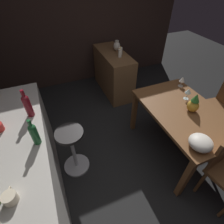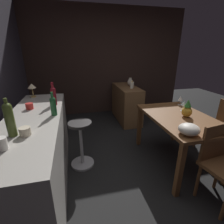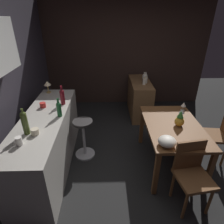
# 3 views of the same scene
# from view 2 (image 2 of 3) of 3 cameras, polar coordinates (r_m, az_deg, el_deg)

# --- Properties ---
(ground_plane) EXTENTS (9.00, 9.00, 0.00)m
(ground_plane) POSITION_cam_2_polar(r_m,az_deg,el_deg) (2.58, 13.47, -18.54)
(ground_plane) COLOR black
(wall_side_right) EXTENTS (0.10, 4.40, 2.60)m
(wall_side_right) POSITION_cam_2_polar(r_m,az_deg,el_deg) (4.37, -4.26, 16.53)
(wall_side_right) COLOR #33231E
(wall_side_right) RESTS_ON ground_plane
(dining_table) EXTENTS (1.26, 0.80, 0.74)m
(dining_table) POSITION_cam_2_polar(r_m,az_deg,el_deg) (2.52, 22.34, -3.36)
(dining_table) COLOR brown
(dining_table) RESTS_ON ground_plane
(kitchen_counter) EXTENTS (2.10, 0.60, 0.90)m
(kitchen_counter) POSITION_cam_2_polar(r_m,az_deg,el_deg) (2.24, -24.07, -12.35)
(kitchen_counter) COLOR #B2ADA3
(kitchen_counter) RESTS_ON ground_plane
(sideboard_cabinet) EXTENTS (1.10, 0.44, 0.82)m
(sideboard_cabinet) POSITION_cam_2_polar(r_m,az_deg,el_deg) (3.96, 4.98, 2.96)
(sideboard_cabinet) COLOR brown
(sideboard_cabinet) RESTS_ON ground_plane
(chair_near_window) EXTENTS (0.46, 0.46, 0.88)m
(chair_near_window) POSITION_cam_2_polar(r_m,az_deg,el_deg) (2.16, 33.57, -14.20)
(chair_near_window) COLOR brown
(chair_near_window) RESTS_ON ground_plane
(chair_by_doorway) EXTENTS (0.44, 0.44, 0.86)m
(chair_by_doorway) POSITION_cam_2_polar(r_m,az_deg,el_deg) (3.14, 32.78, -3.64)
(chair_by_doorway) COLOR brown
(chair_by_doorway) RESTS_ON ground_plane
(bar_stool) EXTENTS (0.34, 0.34, 0.68)m
(bar_stool) POSITION_cam_2_polar(r_m,az_deg,el_deg) (2.43, -10.59, -10.45)
(bar_stool) COLOR #262323
(bar_stool) RESTS_ON ground_plane
(wine_glass_left) EXTENTS (0.08, 0.08, 0.15)m
(wine_glass_left) POSITION_cam_2_polar(r_m,az_deg,el_deg) (2.97, 22.61, 4.22)
(wine_glass_left) COLOR silver
(wine_glass_left) RESTS_ON dining_table
(wine_glass_right) EXTENTS (0.08, 0.08, 0.15)m
(wine_glass_right) POSITION_cam_2_polar(r_m,az_deg,el_deg) (2.68, 23.61, 2.67)
(wine_glass_right) COLOR silver
(wine_glass_right) RESTS_ON dining_table
(pineapple_centerpiece) EXTENTS (0.13, 0.13, 0.24)m
(pineapple_centerpiece) POSITION_cam_2_polar(r_m,az_deg,el_deg) (2.47, 24.56, 0.75)
(pineapple_centerpiece) COLOR gold
(pineapple_centerpiece) RESTS_ON dining_table
(fruit_bowl) EXTENTS (0.23, 0.23, 0.12)m
(fruit_bowl) POSITION_cam_2_polar(r_m,az_deg,el_deg) (1.98, 25.10, -5.42)
(fruit_bowl) COLOR beige
(fruit_bowl) RESTS_ON dining_table
(wine_bottle_green) EXTENTS (0.07, 0.07, 0.27)m
(wine_bottle_green) POSITION_cam_2_polar(r_m,az_deg,el_deg) (1.98, -19.68, 2.28)
(wine_bottle_green) COLOR #1E592D
(wine_bottle_green) RESTS_ON kitchen_counter
(wine_bottle_ruby) EXTENTS (0.07, 0.07, 0.31)m
(wine_bottle_ruby) POSITION_cam_2_polar(r_m,az_deg,el_deg) (2.36, -19.61, 5.57)
(wine_bottle_ruby) COLOR maroon
(wine_bottle_ruby) RESTS_ON kitchen_counter
(wine_bottle_olive) EXTENTS (0.08, 0.08, 0.34)m
(wine_bottle_olive) POSITION_cam_2_polar(r_m,az_deg,el_deg) (1.63, -31.95, -1.86)
(wine_bottle_olive) COLOR #475623
(wine_bottle_olive) RESTS_ON kitchen_counter
(cup_cream) EXTENTS (0.13, 0.09, 0.08)m
(cup_cream) POSITION_cam_2_polar(r_m,az_deg,el_deg) (1.63, -27.85, -5.94)
(cup_cream) COLOR beige
(cup_cream) RESTS_ON kitchen_counter
(cup_white) EXTENTS (0.11, 0.07, 0.10)m
(cup_white) POSITION_cam_2_polar(r_m,az_deg,el_deg) (1.49, -33.77, -9.11)
(cup_white) COLOR white
(cup_white) RESTS_ON kitchen_counter
(cup_red) EXTENTS (0.13, 0.09, 0.08)m
(cup_red) POSITION_cam_2_polar(r_m,az_deg,el_deg) (2.33, -26.63, 1.83)
(cup_red) COLOR red
(cup_red) RESTS_ON kitchen_counter
(counter_lamp) EXTENTS (0.13, 0.13, 0.22)m
(counter_lamp) POSITION_cam_2_polar(r_m,az_deg,el_deg) (2.89, -25.98, 7.77)
(counter_lamp) COLOR #A58447
(counter_lamp) RESTS_ON kitchen_counter
(pillar_candle_tall) EXTENTS (0.07, 0.07, 0.15)m
(pillar_candle_tall) POSITION_cam_2_polar(r_m,az_deg,el_deg) (3.77, 7.08, 9.41)
(pillar_candle_tall) COLOR white
(pillar_candle_tall) RESTS_ON sideboard_cabinet
(pillar_candle_short) EXTENTS (0.06, 0.06, 0.16)m
(pillar_candle_short) POSITION_cam_2_polar(r_m,az_deg,el_deg) (3.66, 6.79, 9.14)
(pillar_candle_short) COLOR white
(pillar_candle_short) RESTS_ON sideboard_cabinet
(vase_ceramic_ivory) EXTENTS (0.12, 0.12, 0.18)m
(vase_ceramic_ivory) POSITION_cam_2_polar(r_m,az_deg,el_deg) (3.95, 6.29, 10.25)
(vase_ceramic_ivory) COLOR beige
(vase_ceramic_ivory) RESTS_ON sideboard_cabinet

